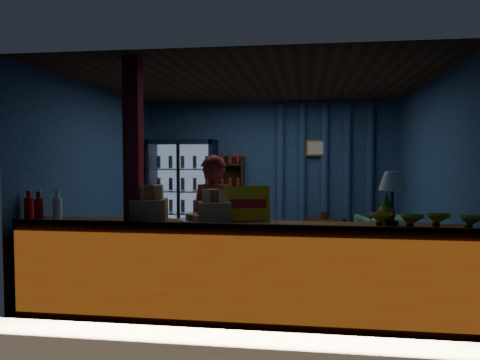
% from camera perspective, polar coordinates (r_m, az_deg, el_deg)
% --- Properties ---
extents(ground, '(4.60, 4.60, 0.00)m').
position_cam_1_polar(ground, '(6.64, 2.05, -11.09)').
color(ground, '#515154').
rests_on(ground, ground).
extents(room_walls, '(4.60, 4.60, 4.60)m').
position_cam_1_polar(room_walls, '(6.44, 2.08, 2.58)').
color(room_walls, navy).
rests_on(room_walls, ground).
extents(counter, '(4.40, 0.57, 0.99)m').
position_cam_1_polar(counter, '(4.69, -0.42, -11.07)').
color(counter, brown).
rests_on(counter, ground).
extents(support_post, '(0.16, 0.16, 2.60)m').
position_cam_1_polar(support_post, '(4.83, -12.81, -0.83)').
color(support_post, maroon).
rests_on(support_post, ground).
extents(beverage_cooler, '(1.20, 0.62, 1.90)m').
position_cam_1_polar(beverage_cooler, '(8.64, -6.87, -1.55)').
color(beverage_cooler, black).
rests_on(beverage_cooler, ground).
extents(bottle_shelf, '(0.50, 0.28, 1.60)m').
position_cam_1_polar(bottle_shelf, '(8.61, -1.15, -2.48)').
color(bottle_shelf, '#342010').
rests_on(bottle_shelf, ground).
extents(curtain_folds, '(1.74, 0.14, 2.50)m').
position_cam_1_polar(curtain_folds, '(8.56, 10.25, 0.83)').
color(curtain_folds, navy).
rests_on(curtain_folds, room_walls).
extents(framed_picture, '(0.36, 0.04, 0.28)m').
position_cam_1_polar(framed_picture, '(8.51, 9.27, 3.86)').
color(framed_picture, gold).
rests_on(framed_picture, room_walls).
extents(shopkeeper, '(0.65, 0.48, 1.63)m').
position_cam_1_polar(shopkeeper, '(5.21, -3.19, -5.87)').
color(shopkeeper, maroon).
rests_on(shopkeeper, ground).
extents(green_chair, '(0.86, 0.87, 0.67)m').
position_cam_1_polar(green_chair, '(7.89, 17.00, -6.49)').
color(green_chair, '#63C782').
rests_on(green_chair, ground).
extents(side_table, '(0.72, 0.60, 0.67)m').
position_cam_1_polar(side_table, '(7.97, 10.25, -6.68)').
color(side_table, '#342010').
rests_on(side_table, ground).
extents(yellow_sign, '(0.45, 0.18, 0.35)m').
position_cam_1_polar(yellow_sign, '(4.79, 1.00, -2.87)').
color(yellow_sign, '#DCAE0B').
rests_on(yellow_sign, counter).
extents(soda_bottles, '(0.42, 0.18, 0.31)m').
position_cam_1_polar(soda_bottles, '(5.28, -23.03, -3.11)').
color(soda_bottles, '#B70C12').
rests_on(soda_bottles, counter).
extents(snack_box_left, '(0.40, 0.35, 0.37)m').
position_cam_1_polar(snack_box_left, '(4.81, -11.02, -3.45)').
color(snack_box_left, '#A67650').
rests_on(snack_box_left, counter).
extents(snack_box_centre, '(0.38, 0.34, 0.33)m').
position_cam_1_polar(snack_box_centre, '(4.70, -3.17, -3.72)').
color(snack_box_centre, '#A67650').
rests_on(snack_box_centre, counter).
extents(pastry_tray, '(0.49, 0.49, 0.08)m').
position_cam_1_polar(pastry_tray, '(4.74, -4.65, -4.76)').
color(pastry_tray, silver).
rests_on(pastry_tray, counter).
extents(banana_bunches, '(1.00, 0.29, 0.16)m').
position_cam_1_polar(banana_bunches, '(4.64, 21.52, -4.45)').
color(banana_bunches, yellow).
rests_on(banana_bunches, counter).
extents(table_lamp, '(0.26, 0.26, 0.52)m').
position_cam_1_polar(table_lamp, '(4.70, 18.10, -0.35)').
color(table_lamp, black).
rests_on(table_lamp, counter).
extents(pineapple, '(0.18, 0.18, 0.31)m').
position_cam_1_polar(pineapple, '(4.73, 17.37, -3.66)').
color(pineapple, olive).
rests_on(pineapple, counter).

